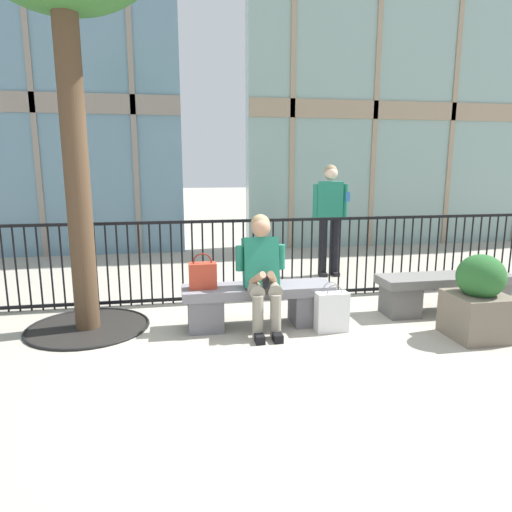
{
  "coord_description": "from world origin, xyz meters",
  "views": [
    {
      "loc": [
        -0.86,
        -4.63,
        1.71
      ],
      "look_at": [
        0.0,
        0.1,
        0.75
      ],
      "focal_mm": 32.15,
      "sensor_mm": 36.0,
      "label": 1
    }
  ],
  "objects_px": {
    "shopping_bag": "(332,311)",
    "planter": "(479,300)",
    "bystander_at_railing": "(330,212)",
    "handbag_on_bench": "(203,275)",
    "stone_bench": "(258,302)",
    "seated_person_with_phone": "(262,270)",
    "stone_bench_far": "(445,290)"
  },
  "relations": [
    {
      "from": "seated_person_with_phone",
      "to": "bystander_at_railing",
      "type": "distance_m",
      "value": 2.69
    },
    {
      "from": "seated_person_with_phone",
      "to": "shopping_bag",
      "type": "distance_m",
      "value": 0.85
    },
    {
      "from": "shopping_bag",
      "to": "planter",
      "type": "relative_size",
      "value": 0.61
    },
    {
      "from": "shopping_bag",
      "to": "planter",
      "type": "distance_m",
      "value": 1.45
    },
    {
      "from": "shopping_bag",
      "to": "seated_person_with_phone",
      "type": "bearing_deg",
      "value": 167.16
    },
    {
      "from": "seated_person_with_phone",
      "to": "bystander_at_railing",
      "type": "relative_size",
      "value": 0.71
    },
    {
      "from": "shopping_bag",
      "to": "bystander_at_railing",
      "type": "height_order",
      "value": "bystander_at_railing"
    },
    {
      "from": "bystander_at_railing",
      "to": "planter",
      "type": "relative_size",
      "value": 2.01
    },
    {
      "from": "planter",
      "to": "bystander_at_railing",
      "type": "bearing_deg",
      "value": 101.83
    },
    {
      "from": "stone_bench",
      "to": "bystander_at_railing",
      "type": "distance_m",
      "value": 2.68
    },
    {
      "from": "shopping_bag",
      "to": "planter",
      "type": "xyz_separation_m",
      "value": [
        1.37,
        -0.43,
        0.18
      ]
    },
    {
      "from": "handbag_on_bench",
      "to": "seated_person_with_phone",
      "type": "bearing_deg",
      "value": -11.15
    },
    {
      "from": "handbag_on_bench",
      "to": "bystander_at_railing",
      "type": "xyz_separation_m",
      "value": [
        2.1,
        2.09,
        0.41
      ]
    },
    {
      "from": "seated_person_with_phone",
      "to": "stone_bench_far",
      "type": "height_order",
      "value": "seated_person_with_phone"
    },
    {
      "from": "stone_bench",
      "to": "seated_person_with_phone",
      "type": "relative_size",
      "value": 1.32
    },
    {
      "from": "shopping_bag",
      "to": "stone_bench_far",
      "type": "height_order",
      "value": "shopping_bag"
    },
    {
      "from": "stone_bench_far",
      "to": "planter",
      "type": "bearing_deg",
      "value": -100.25
    },
    {
      "from": "handbag_on_bench",
      "to": "shopping_bag",
      "type": "xyz_separation_m",
      "value": [
        1.31,
        -0.28,
        -0.38
      ]
    },
    {
      "from": "handbag_on_bench",
      "to": "planter",
      "type": "relative_size",
      "value": 0.44
    },
    {
      "from": "stone_bench",
      "to": "shopping_bag",
      "type": "bearing_deg",
      "value": -21.67
    },
    {
      "from": "bystander_at_railing",
      "to": "stone_bench_far",
      "type": "height_order",
      "value": "bystander_at_railing"
    },
    {
      "from": "seated_person_with_phone",
      "to": "stone_bench_far",
      "type": "distance_m",
      "value": 2.26
    },
    {
      "from": "seated_person_with_phone",
      "to": "planter",
      "type": "distance_m",
      "value": 2.18
    },
    {
      "from": "handbag_on_bench",
      "to": "shopping_bag",
      "type": "height_order",
      "value": "handbag_on_bench"
    },
    {
      "from": "handbag_on_bench",
      "to": "planter",
      "type": "xyz_separation_m",
      "value": [
        2.68,
        -0.71,
        -0.2
      ]
    },
    {
      "from": "stone_bench",
      "to": "planter",
      "type": "bearing_deg",
      "value": -18.9
    },
    {
      "from": "bystander_at_railing",
      "to": "seated_person_with_phone",
      "type": "bearing_deg",
      "value": -124.06
    },
    {
      "from": "stone_bench",
      "to": "bystander_at_railing",
      "type": "relative_size",
      "value": 0.94
    },
    {
      "from": "shopping_bag",
      "to": "stone_bench_far",
      "type": "xyz_separation_m",
      "value": [
        1.52,
        0.36,
        0.06
      ]
    },
    {
      "from": "seated_person_with_phone",
      "to": "planter",
      "type": "relative_size",
      "value": 1.43
    },
    {
      "from": "handbag_on_bench",
      "to": "bystander_at_railing",
      "type": "relative_size",
      "value": 0.22
    },
    {
      "from": "bystander_at_railing",
      "to": "stone_bench",
      "type": "bearing_deg",
      "value": -126.07
    }
  ]
}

